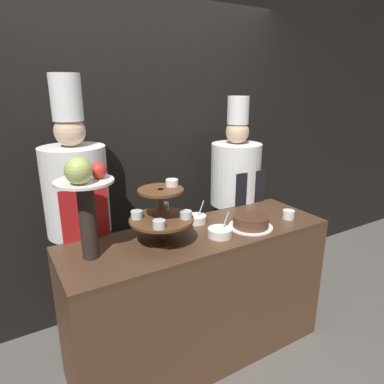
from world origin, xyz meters
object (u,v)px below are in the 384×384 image
(cup_white, at_px, (289,214))
(serving_bowl_far, at_px, (196,219))
(cake_round, at_px, (251,222))
(fruit_pedestal, at_px, (85,195))
(tiered_stand, at_px, (162,213))
(serving_bowl_near, at_px, (220,232))
(chef_left, at_px, (79,216))
(chef_center_left, at_px, (235,195))

(cup_white, relative_size, serving_bowl_far, 0.55)
(cake_round, distance_m, serving_bowl_far, 0.37)
(fruit_pedestal, distance_m, serving_bowl_far, 0.86)
(serving_bowl_far, bearing_deg, cup_white, -24.72)
(cup_white, bearing_deg, fruit_pedestal, 174.64)
(tiered_stand, height_order, cake_round, tiered_stand)
(cup_white, distance_m, serving_bowl_near, 0.60)
(cake_round, distance_m, chef_left, 1.14)
(cup_white, bearing_deg, tiered_stand, 174.22)
(serving_bowl_near, xyz_separation_m, chef_center_left, (0.57, 0.58, -0.01))
(serving_bowl_near, distance_m, chef_left, 0.93)
(serving_bowl_near, distance_m, chef_center_left, 0.81)
(serving_bowl_near, bearing_deg, chef_center_left, 45.66)
(chef_left, bearing_deg, chef_center_left, 0.00)
(cup_white, xyz_separation_m, chef_left, (-1.32, 0.58, 0.06))
(serving_bowl_near, bearing_deg, tiered_stand, 165.51)
(cake_round, distance_m, cup_white, 0.34)
(chef_center_left, bearing_deg, serving_bowl_near, -134.34)
(fruit_pedestal, relative_size, serving_bowl_far, 3.81)
(cake_round, xyz_separation_m, chef_left, (-0.99, 0.57, 0.05))
(cup_white, height_order, serving_bowl_far, serving_bowl_far)
(chef_left, bearing_deg, serving_bowl_far, -23.06)
(serving_bowl_far, xyz_separation_m, chef_center_left, (0.57, 0.31, -0.01))
(fruit_pedestal, bearing_deg, cup_white, -5.36)
(tiered_stand, relative_size, serving_bowl_near, 2.49)
(fruit_pedestal, distance_m, cup_white, 1.42)
(chef_center_left, bearing_deg, serving_bowl_far, -151.89)
(serving_bowl_near, xyz_separation_m, chef_left, (-0.73, 0.58, 0.06))
(tiered_stand, bearing_deg, serving_bowl_near, -14.49)
(tiered_stand, relative_size, cake_round, 1.30)
(serving_bowl_far, relative_size, chef_left, 0.08)
(cake_round, bearing_deg, chef_left, 150.11)
(serving_bowl_far, bearing_deg, fruit_pedestal, -169.06)
(serving_bowl_far, bearing_deg, tiered_stand, -152.53)
(tiered_stand, bearing_deg, serving_bowl_far, 27.47)
(fruit_pedestal, height_order, serving_bowl_near, fruit_pedestal)
(chef_center_left, bearing_deg, chef_left, -180.00)
(fruit_pedestal, height_order, chef_left, chef_left)
(tiered_stand, distance_m, chef_center_left, 1.06)
(serving_bowl_far, bearing_deg, cake_round, -44.30)
(tiered_stand, relative_size, cup_white, 4.60)
(cup_white, distance_m, serving_bowl_far, 0.66)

